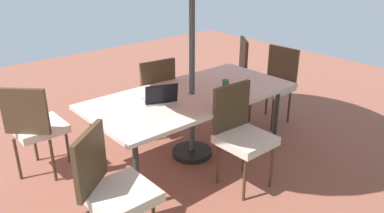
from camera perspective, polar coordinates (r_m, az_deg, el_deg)
The scene contains 10 objects.
ground_plane at distance 4.29m, azimuth 0.00°, elevation -7.37°, with size 10.00×10.00×0.02m, color #935442.
dining_table at distance 3.98m, azimuth 0.00°, elevation 1.35°, with size 2.23×1.08×0.73m.
chair_northeast at distance 2.84m, azimuth -11.94°, elevation -11.74°, with size 0.58×0.58×0.98m.
chair_south at distance 4.53m, azimuth -5.95°, elevation 2.08°, with size 0.47×0.48×0.98m.
chair_southeast at distance 3.99m, azimuth -22.51°, elevation -2.53°, with size 0.59×0.59×0.98m.
chair_north at distance 3.58m, azimuth 7.46°, elevation -3.76°, with size 0.46×0.47×0.98m.
chair_southwest at distance 5.46m, azimuth 6.14°, elevation 5.68°, with size 0.58×0.58×0.98m.
chair_west at distance 5.01m, azimuth 12.31°, elevation 3.69°, with size 0.47×0.46×0.98m.
laptop at distance 3.73m, azimuth -4.84°, elevation 1.25°, with size 0.39×0.35×0.21m.
cup at distance 4.13m, azimuth 5.08°, elevation 3.40°, with size 0.07×0.07×0.09m, color #286B33.
Camera 1 is at (2.42, 2.81, 2.14)m, focal length 35.40 mm.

